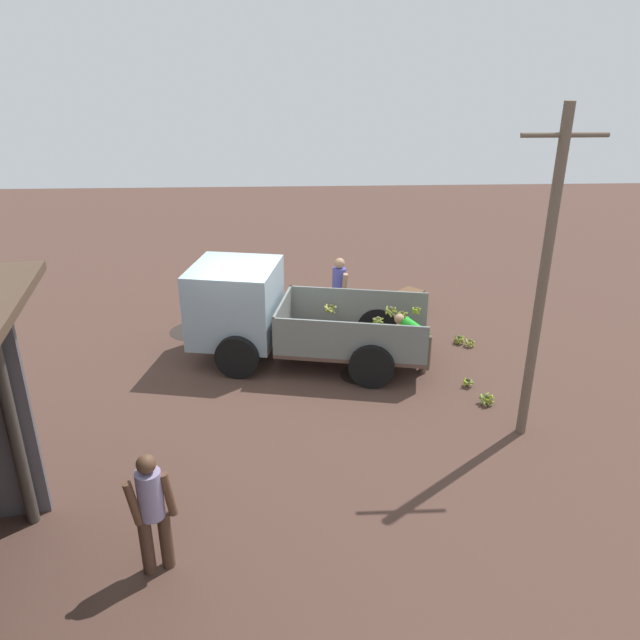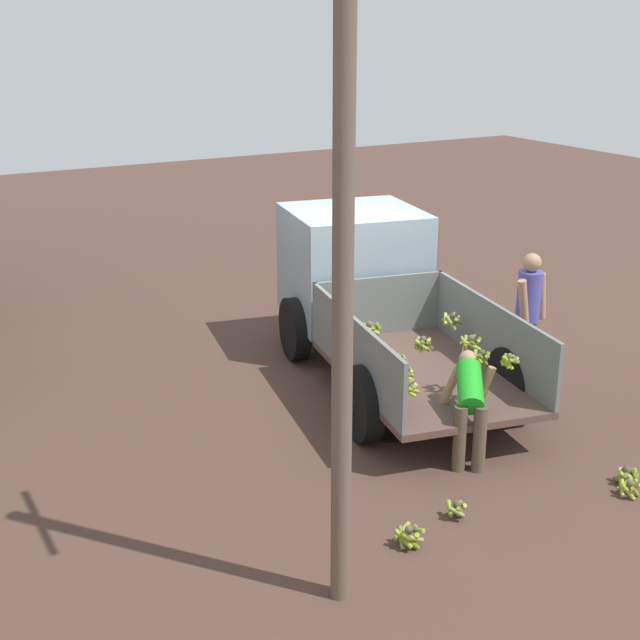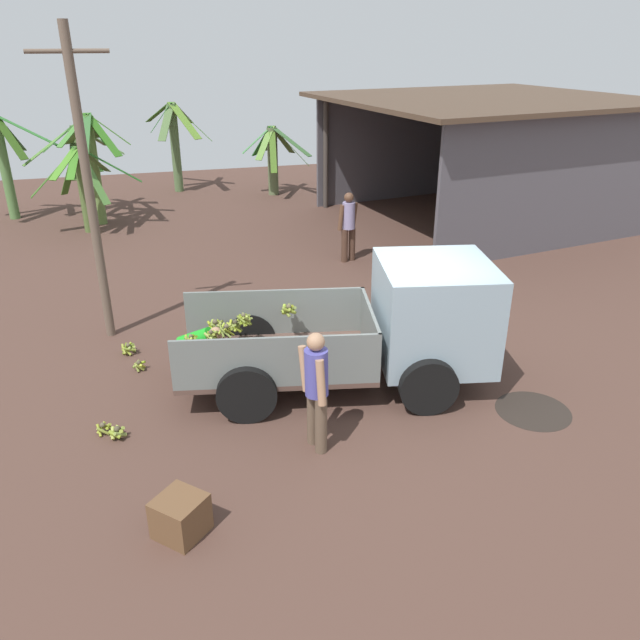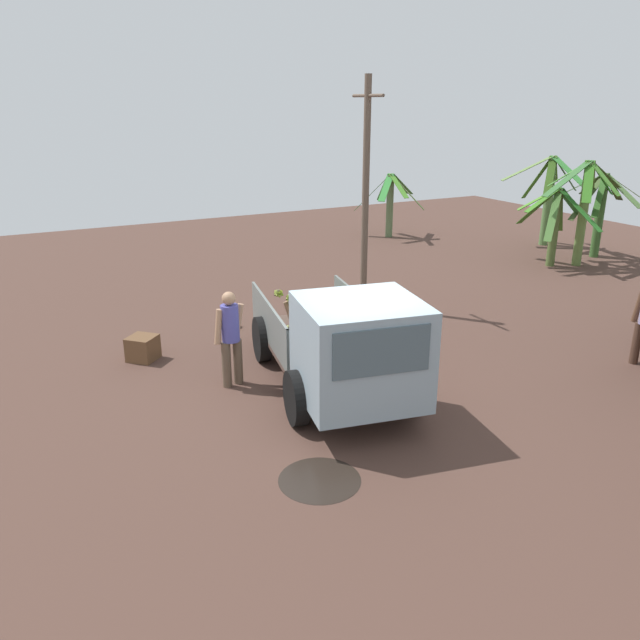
# 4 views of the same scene
# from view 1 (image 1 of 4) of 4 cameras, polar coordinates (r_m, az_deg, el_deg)

# --- Properties ---
(ground) EXTENTS (36.00, 36.00, 0.00)m
(ground) POSITION_cam_1_polar(r_m,az_deg,el_deg) (13.04, -5.72, -3.68)
(ground) COLOR #4D342B
(mud_patch_0) EXTENTS (1.10, 1.10, 0.01)m
(mud_patch_0) POSITION_cam_1_polar(r_m,az_deg,el_deg) (14.58, -11.45, -0.99)
(mud_patch_0) COLOR black
(mud_patch_0) RESTS_ON ground
(mud_patch_1) EXTENTS (0.87, 0.87, 0.01)m
(mud_patch_1) POSITION_cam_1_polar(r_m,az_deg,el_deg) (12.45, 3.85, -4.99)
(mud_patch_1) COLOR black
(mud_patch_1) RESTS_ON ground
(cargo_truck) EXTENTS (4.99, 2.71, 1.97)m
(cargo_truck) POSITION_cam_1_polar(r_m,az_deg,el_deg) (12.76, -5.73, 0.91)
(cargo_truck) COLOR brown
(cargo_truck) RESTS_ON ground
(utility_pole) EXTENTS (1.24, 0.16, 5.29)m
(utility_pole) POSITION_cam_1_polar(r_m,az_deg,el_deg) (10.05, 19.75, 3.59)
(utility_pole) COLOR brown
(utility_pole) RESTS_ON ground
(person_foreground_visitor) EXTENTS (0.38, 0.63, 1.70)m
(person_foreground_visitor) POSITION_cam_1_polar(r_m,az_deg,el_deg) (14.07, 1.76, 2.72)
(person_foreground_visitor) COLOR brown
(person_foreground_visitor) RESTS_ON ground
(person_worker_loading) EXTENTS (0.83, 0.76, 1.10)m
(person_worker_loading) POSITION_cam_1_polar(r_m,az_deg,el_deg) (12.52, 8.71, -1.58)
(person_worker_loading) COLOR brown
(person_worker_loading) RESTS_ON ground
(person_bystander_near_shed) EXTENTS (0.59, 0.40, 1.69)m
(person_bystander_near_shed) POSITION_cam_1_polar(r_m,az_deg,el_deg) (7.96, -15.11, -16.29)
(person_bystander_near_shed) COLOR #493024
(person_bystander_near_shed) RESTS_ON ground
(banana_bunch_on_ground_0) EXTENTS (0.23, 0.22, 0.18)m
(banana_bunch_on_ground_0) POSITION_cam_1_polar(r_m,az_deg,el_deg) (13.90, 13.54, -2.01)
(banana_bunch_on_ground_0) COLOR brown
(banana_bunch_on_ground_0) RESTS_ON ground
(banana_bunch_on_ground_1) EXTENTS (0.23, 0.22, 0.19)m
(banana_bunch_on_ground_1) POSITION_cam_1_polar(r_m,az_deg,el_deg) (12.28, 13.37, -5.50)
(banana_bunch_on_ground_1) COLOR #4B4431
(banana_bunch_on_ground_1) RESTS_ON ground
(banana_bunch_on_ground_2) EXTENTS (0.26, 0.26, 0.20)m
(banana_bunch_on_ground_2) POSITION_cam_1_polar(r_m,az_deg,el_deg) (13.99, 12.62, -1.71)
(banana_bunch_on_ground_2) COLOR #4A4330
(banana_bunch_on_ground_2) RESTS_ON ground
(banana_bunch_on_ground_3) EXTENTS (0.26, 0.26, 0.21)m
(banana_bunch_on_ground_3) POSITION_cam_1_polar(r_m,az_deg,el_deg) (11.78, 15.01, -6.98)
(banana_bunch_on_ground_3) COLOR brown
(banana_bunch_on_ground_3) RESTS_ON ground
(wooden_crate_0) EXTENTS (0.71, 0.71, 0.47)m
(wooden_crate_0) POSITION_cam_1_polar(r_m,az_deg,el_deg) (15.62, 8.26, 1.85)
(wooden_crate_0) COLOR brown
(wooden_crate_0) RESTS_ON ground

